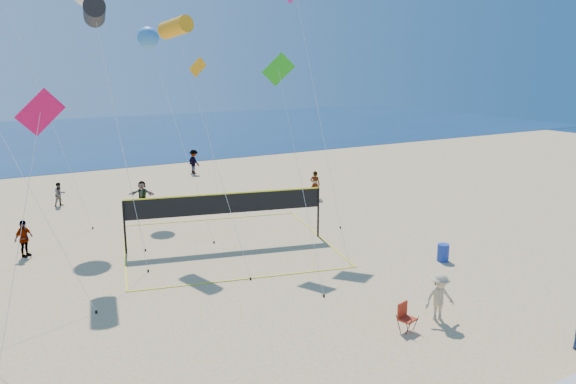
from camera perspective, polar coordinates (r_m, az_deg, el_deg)
ocean at (r=73.52m, az=-23.71°, el=5.02°), size 140.00×50.00×0.03m
bystander_b at (r=20.02m, az=15.15°, el=-10.33°), size 1.21×0.85×1.70m
far_person_0 at (r=28.26m, az=-25.26°, el=-4.31°), size 1.04×0.96×1.71m
far_person_1 at (r=35.22m, az=-14.59°, el=-0.28°), size 1.60×1.30×1.72m
far_person_2 at (r=36.89m, az=2.76°, el=0.77°), size 0.77×0.77×1.80m
far_person_3 at (r=37.52m, az=-22.19°, el=-0.22°), size 0.87×0.77×1.48m
far_person_4 at (r=45.83m, az=-9.54°, el=3.06°), size 1.00×1.38×1.93m
camp_chair at (r=19.25m, az=11.80°, el=-12.16°), size 0.61×0.72×1.05m
trash_barrel at (r=26.10m, az=15.48°, el=-5.95°), size 0.63×0.63×0.78m
volleyball_net at (r=27.17m, az=-6.34°, el=-1.75°), size 11.67×11.56×2.58m
kite_1 at (r=27.43m, az=-19.07°, el=16.88°), size 1.37×5.65×11.47m
kite_2 at (r=28.79m, az=-11.35°, el=16.06°), size 1.31×8.87×10.89m
kite_3 at (r=19.16m, az=-24.04°, el=6.17°), size 2.89×2.74×7.88m
kite_4 at (r=26.06m, az=-0.73°, el=11.18°), size 2.55×7.15×9.14m
kite_7 at (r=35.75m, az=-14.03°, el=14.98°), size 1.60×10.46×10.81m
kite_9 at (r=40.73m, az=-9.00°, el=11.59°), size 2.26×6.80×9.15m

